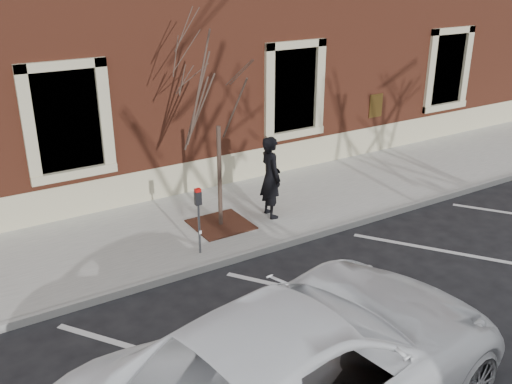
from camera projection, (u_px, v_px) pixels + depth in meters
ground at (271, 250)px, 11.93m from camera, size 120.00×120.00×0.00m
sidewalk_near at (230, 217)px, 13.28m from camera, size 40.00×3.50×0.15m
curb_near at (272, 247)px, 11.87m from camera, size 40.00×0.12×0.15m
parking_stripes at (338, 299)px, 10.20m from camera, size 28.00×4.40×0.01m
building_civic at (126, 21)px, 16.52m from camera, size 40.00×8.62×8.00m
man at (271, 177)px, 12.82m from camera, size 0.53×0.74×1.90m
parking_meter at (198, 209)px, 11.14m from camera, size 0.13×0.10×1.39m
tree_grate at (221, 224)px, 12.70m from camera, size 1.22×1.22×0.03m
sapling at (218, 97)px, 11.61m from camera, size 2.48×2.48×4.14m
white_truck at (303, 366)px, 7.19m from camera, size 6.67×3.79×1.76m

